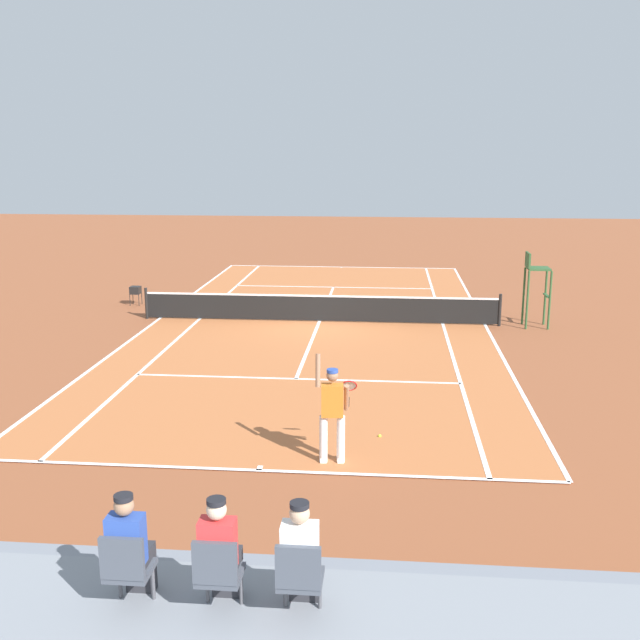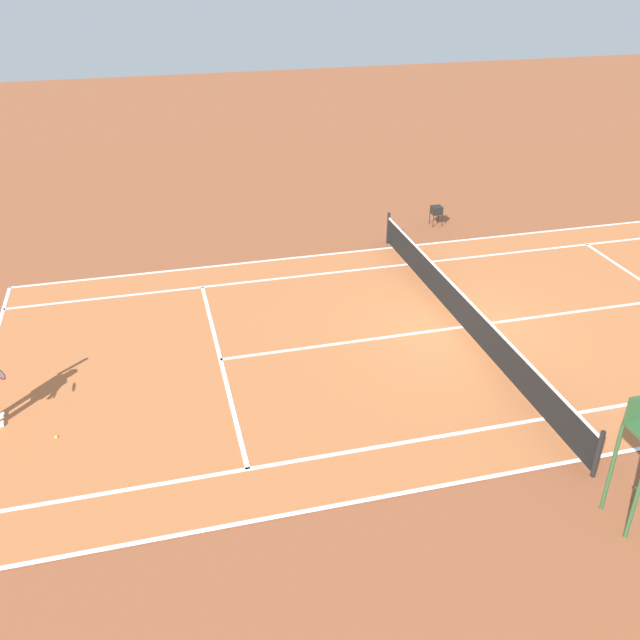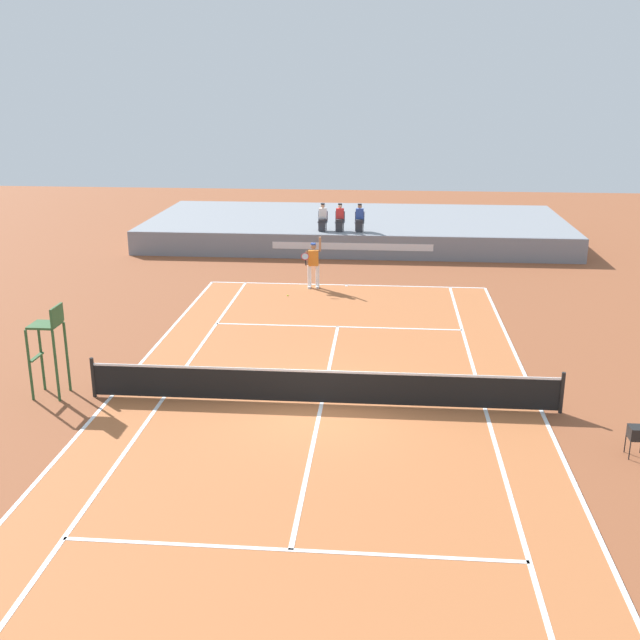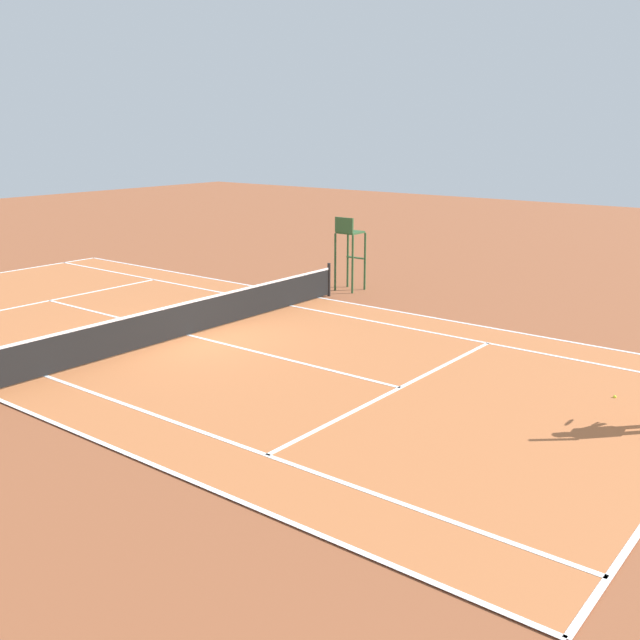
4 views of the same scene
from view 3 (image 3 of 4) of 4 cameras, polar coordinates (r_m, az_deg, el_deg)
The scene contains 12 objects.
ground_plane at distance 19.66m, azimuth 0.12°, elevation -6.28°, with size 80.00×80.00×0.00m, color brown.
court at distance 19.65m, azimuth 0.12°, elevation -6.25°, with size 11.08×23.88×0.03m.
net at distance 19.45m, azimuth 0.12°, elevation -4.87°, with size 11.98×0.10×1.07m.
barrier_wall at distance 35.41m, azimuth 2.41°, elevation 5.42°, with size 21.04×0.25×1.13m.
bleacher_platform at distance 40.13m, azimuth 2.74°, elevation 6.84°, with size 21.04×9.40×1.13m, color gray.
spectator_seated_0 at distance 36.23m, azimuth 0.20°, elevation 7.61°, with size 0.44×0.60×1.27m.
spectator_seated_1 at distance 36.17m, azimuth 1.48°, elevation 7.59°, with size 0.44×0.60×1.27m.
spectator_seated_2 at distance 36.13m, azimuth 2.95°, elevation 7.56°, with size 0.44×0.60×1.27m.
tennis_player at distance 30.24m, azimuth -0.51°, elevation 4.20°, with size 0.76×0.67×2.08m.
tennis_ball at distance 29.33m, azimuth -2.41°, elevation 1.83°, with size 0.07×0.07×0.07m, color #D1E533.
umpire_chair at distance 20.85m, azimuth -19.48°, elevation -1.33°, with size 0.77×0.77×2.44m.
ball_hopper at distance 18.22m, azimuth 22.48°, elevation -7.71°, with size 0.36×0.36×0.70m.
Camera 3 is at (1.52, -17.94, 7.89)m, focal length 43.14 mm.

